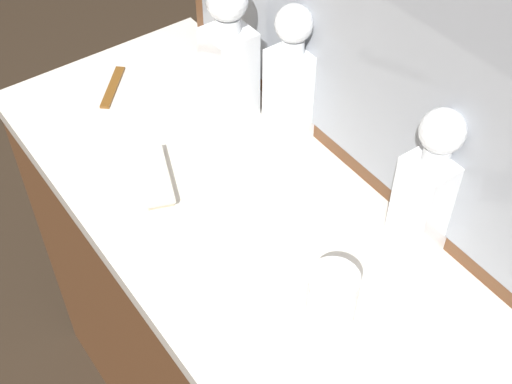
# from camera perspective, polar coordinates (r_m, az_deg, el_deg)

# --- Properties ---
(dresser) EXTENTS (1.26, 0.51, 0.94)m
(dresser) POSITION_cam_1_polar(r_m,az_deg,el_deg) (1.66, 0.00, -13.16)
(dresser) COLOR brown
(dresser) RESTS_ON ground_plane
(dresser_mirror) EXTENTS (1.11, 0.03, 0.60)m
(dresser_mirror) POSITION_cam_1_polar(r_m,az_deg,el_deg) (1.20, 9.54, 12.13)
(dresser_mirror) COLOR brown
(dresser_mirror) RESTS_ON dresser
(crystal_decanter_far_right) EXTENTS (0.08, 0.08, 0.29)m
(crystal_decanter_far_right) POSITION_cam_1_polar(r_m,az_deg,el_deg) (1.37, 2.83, 8.52)
(crystal_decanter_far_right) COLOR white
(crystal_decanter_far_right) RESTS_ON dresser
(crystal_decanter_far_left) EXTENTS (0.09, 0.09, 0.30)m
(crystal_decanter_far_left) POSITION_cam_1_polar(r_m,az_deg,el_deg) (1.42, -2.18, 10.31)
(crystal_decanter_far_left) COLOR white
(crystal_decanter_far_left) RESTS_ON dresser
(crystal_decanter_right) EXTENTS (0.08, 0.08, 0.30)m
(crystal_decanter_right) POSITION_cam_1_polar(r_m,az_deg,el_deg) (1.19, 13.51, -0.30)
(crystal_decanter_right) COLOR white
(crystal_decanter_right) RESTS_ON dresser
(crystal_tumbler_center) EXTENTS (0.08, 0.08, 0.10)m
(crystal_tumbler_center) POSITION_cam_1_polar(r_m,az_deg,el_deg) (1.13, 6.10, -8.42)
(crystal_tumbler_center) COLOR white
(crystal_tumbler_center) RESTS_ON dresser
(silver_brush_far_left) EXTENTS (0.17, 0.11, 0.02)m
(silver_brush_far_left) POSITION_cam_1_polar(r_m,az_deg,el_deg) (1.35, -8.14, 1.20)
(silver_brush_far_left) COLOR #B7A88C
(silver_brush_far_left) RESTS_ON dresser
(tortoiseshell_comb) EXTENTS (0.12, 0.11, 0.01)m
(tortoiseshell_comb) POSITION_cam_1_polar(r_m,az_deg,el_deg) (1.59, -11.44, 8.26)
(tortoiseshell_comb) COLOR brown
(tortoiseshell_comb) RESTS_ON dresser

